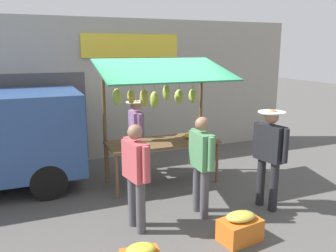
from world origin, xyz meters
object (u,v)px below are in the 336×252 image
Objects in this scene: market_stall at (160,107)px; shopper_with_shopping_bag at (269,150)px; shopper_with_ponytail at (136,170)px; produce_crate_side at (240,228)px; vendor_with_sunhat at (136,131)px; shopper_in_grey_tee at (201,159)px.

market_stall is 2.26m from shopper_with_shopping_bag.
shopper_with_shopping_bag is (-1.25, 1.80, -0.53)m from market_stall.
shopper_with_shopping_bag is at bearing -104.16° from shopper_with_ponytail.
shopper_with_ponytail is 1.70m from produce_crate_side.
vendor_with_sunhat is at bearing -80.55° from produce_crate_side.
market_stall reaches higher than shopper_in_grey_tee.
shopper_in_grey_tee is 1.18m from shopper_with_shopping_bag.
vendor_with_sunhat is 2.93m from shopper_with_shopping_bag.
shopper_with_ponytail is at bearing -34.61° from produce_crate_side.
shopper_in_grey_tee reaches higher than vendor_with_sunhat.
produce_crate_side is (-0.15, 0.94, -0.75)m from shopper_in_grey_tee.
vendor_with_sunhat is at bearing -27.64° from shopper_with_ponytail.
market_stall is 1.54× the size of vendor_with_sunhat.
produce_crate_side is (1.02, 0.72, -0.83)m from shopper_with_shopping_bag.
shopper_in_grey_tee is (-0.39, 2.27, -0.01)m from vendor_with_sunhat.
vendor_with_sunhat is 2.57× the size of produce_crate_side.
market_stall is 1.52× the size of shopper_in_grey_tee.
shopper_with_shopping_bag is 2.28m from shopper_with_ponytail.
shopper_in_grey_tee is 1.21m from produce_crate_side.
market_stall reaches higher than vendor_with_sunhat.
shopper_with_ponytail is 2.58× the size of produce_crate_side.
shopper_with_ponytail is (2.28, -0.15, -0.09)m from shopper_with_shopping_bag.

